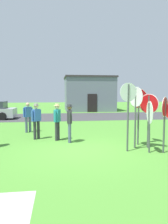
# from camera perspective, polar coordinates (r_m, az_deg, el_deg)

# --- Properties ---
(ground_plane) EXTENTS (80.00, 80.00, 0.00)m
(ground_plane) POSITION_cam_1_polar(r_m,az_deg,el_deg) (8.35, -1.68, -10.33)
(ground_plane) COLOR #47842D
(street_asphalt) EXTENTS (60.00, 6.40, 0.01)m
(street_asphalt) POSITION_cam_1_polar(r_m,az_deg,el_deg) (19.60, -5.18, -1.26)
(street_asphalt) COLOR #38383A
(street_asphalt) RESTS_ON ground
(building_background) EXTENTS (6.09, 5.09, 4.22)m
(building_background) POSITION_cam_1_polar(r_m,az_deg,el_deg) (26.31, 1.36, 5.06)
(building_background) COLOR slate
(building_background) RESTS_ON ground
(stop_sign_rear_left) EXTENTS (0.70, 0.17, 2.63)m
(stop_sign_rear_left) POSITION_cam_1_polar(r_m,az_deg,el_deg) (8.05, 11.98, 1.84)
(stop_sign_rear_left) COLOR #474C4C
(stop_sign_rear_left) RESTS_ON ground
(stop_sign_tallest) EXTENTS (0.18, 0.84, 1.95)m
(stop_sign_tallest) POSITION_cam_1_polar(r_m,az_deg,el_deg) (8.11, 17.51, -1.51)
(stop_sign_tallest) COLOR #474C4C
(stop_sign_tallest) RESTS_ON ground
(stop_sign_far_back) EXTENTS (0.26, 0.77, 2.49)m
(stop_sign_far_back) POSITION_cam_1_polar(r_m,az_deg,el_deg) (8.63, 13.97, 1.60)
(stop_sign_far_back) COLOR #474C4C
(stop_sign_far_back) RESTS_ON ground
(stop_sign_leaning_right) EXTENTS (0.53, 0.55, 2.11)m
(stop_sign_leaning_right) POSITION_cam_1_polar(r_m,az_deg,el_deg) (8.25, 21.21, -0.71)
(stop_sign_leaning_right) COLOR #474C4C
(stop_sign_leaning_right) RESTS_ON ground
(stop_sign_center_cluster) EXTENTS (0.22, 0.67, 2.06)m
(stop_sign_center_cluster) POSITION_cam_1_polar(r_m,az_deg,el_deg) (9.82, 17.38, 0.03)
(stop_sign_center_cluster) COLOR #474C4C
(stop_sign_center_cluster) RESTS_ON ground
(stop_sign_low_front) EXTENTS (0.56, 0.61, 2.21)m
(stop_sign_low_front) POSITION_cam_1_polar(r_m,az_deg,el_deg) (8.80, 17.28, 0.29)
(stop_sign_low_front) COLOR #474C4C
(stop_sign_low_front) RESTS_ON ground
(stop_sign_leaning_left) EXTENTS (0.84, 0.13, 2.43)m
(stop_sign_leaning_left) POSITION_cam_1_polar(r_m,az_deg,el_deg) (9.20, 14.74, 1.60)
(stop_sign_leaning_left) COLOR #474C4C
(stop_sign_leaning_left) RESTS_ON ground
(person_in_dark_shirt) EXTENTS (0.50, 0.46, 1.69)m
(person_in_dark_shirt) POSITION_cam_1_polar(r_m,az_deg,el_deg) (12.19, -15.14, -0.83)
(person_in_dark_shirt) COLOR #4C5670
(person_in_dark_shirt) RESTS_ON ground
(person_near_signs) EXTENTS (0.34, 0.54, 1.74)m
(person_near_signs) POSITION_cam_1_polar(r_m,az_deg,el_deg) (9.91, -7.34, -2.07)
(person_near_signs) COLOR #2D2D33
(person_near_signs) RESTS_ON ground
(person_holding_notes) EXTENTS (0.43, 0.43, 1.74)m
(person_holding_notes) POSITION_cam_1_polar(r_m,az_deg,el_deg) (10.31, -12.90, -1.87)
(person_holding_notes) COLOR #2D2D33
(person_holding_notes) RESTS_ON ground
(person_in_blue) EXTENTS (0.31, 0.57, 1.74)m
(person_in_blue) POSITION_cam_1_polar(r_m,az_deg,el_deg) (9.41, -3.98, -2.43)
(person_in_blue) COLOR #4C5670
(person_in_blue) RESTS_ON ground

